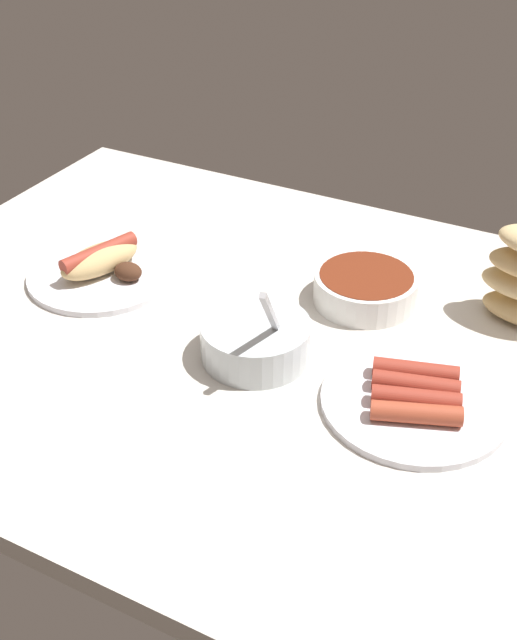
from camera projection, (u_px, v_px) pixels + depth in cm
name	position (u px, v px, depth cm)	size (l,w,h in cm)	color
ground_plane	(253.00, 340.00, 115.03)	(120.00, 90.00, 3.00)	silver
bowl_coleslaw	(256.00, 338.00, 107.69)	(14.97, 14.97, 15.19)	silver
bowl_chili	(366.00, 287.00, 119.30)	(15.50, 15.50, 4.63)	white
plate_hotdog_assembled	(102.00, 267.00, 125.31)	(23.19, 23.19, 5.61)	white
plate_sausages	(415.00, 399.00, 100.32)	(23.64, 23.64, 3.53)	white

